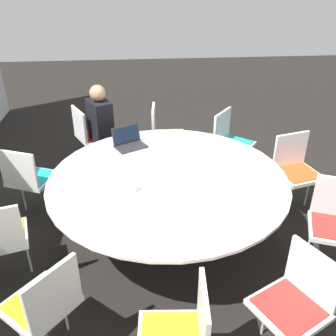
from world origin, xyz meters
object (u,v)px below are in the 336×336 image
Objects in this scene: chair_0 at (90,133)px; laptop at (129,142)px; chair_5 at (297,298)px; chair_3 at (44,301)px; chair_8 at (230,139)px; chair_1 at (28,176)px; chair_7 at (295,166)px; chair_9 at (163,132)px; chair_6 at (336,218)px; coffee_cup at (132,187)px; person_0 at (102,124)px; chair_4 at (182,333)px.

laptop is (-0.89, -0.54, 0.26)m from chair_0.
laptop reaches higher than chair_5.
chair_3 is 3.08m from chair_8.
chair_1 and chair_3 have the same top height.
chair_7 is 1.76m from chair_9.
laptop is at bearing -12.18° from chair_6.
chair_3 is 1.20m from coffee_cup.
chair_0 is 3.16m from chair_6.
chair_6 is at bearing -99.04° from coffee_cup.
coffee_cup is at bearing 12.36° from chair_6.
chair_8 is (0.78, 0.56, 0.00)m from chair_7.
chair_8 and chair_9 have the same top height.
chair_7 is 1.95m from coffee_cup.
chair_7 is at bearing -48.61° from chair_5.
person_0 is at bearing -38.76° from chair_7.
chair_4 is at bearing 76.69° from chair_5.
coffee_cup is at bearing -115.63° from laptop.
chair_3 and chair_4 have the same top height.
chair_3 is 1.00× the size of chair_6.
chair_0 is 1.00× the size of chair_6.
chair_4 is 1.00× the size of chair_9.
chair_6 is at bearing -66.83° from chair_5.
chair_5 is 2.15× the size of laptop.
chair_9 is 0.71× the size of person_0.
chair_3 is 2.51m from chair_6.
chair_6 is 1.00× the size of chair_7.
chair_1 is at bearing 2.32° from chair_6.
person_0 is 0.80m from laptop.
chair_1 reaches higher than coffee_cup.
person_0 is at bearing 35.55° from chair_3.
chair_7 is 1.00× the size of chair_8.
chair_1 and chair_7 have the same top height.
chair_4 is at bearing -167.57° from coffee_cup.
chair_0 and chair_7 have the same top height.
chair_1 is 2.15× the size of laptop.
chair_7 is 10.21× the size of coffee_cup.
chair_6 is 2.15× the size of laptop.
coffee_cup is at bearing -10.12° from chair_0.
person_0 reaches higher than chair_0.
chair_4 is 1.00× the size of chair_8.
chair_3 is at bearing -28.20° from chair_0.
coffee_cup is (1.12, 1.11, 0.25)m from chair_5.
chair_9 is (1.03, -1.53, 0.00)m from chair_1.
chair_0 is at bearing 39.58° from chair_3.
chair_1 is 1.80m from chair_3.
chair_0 is at bearing 17.26° from coffee_cup.
chair_7 reaches higher than coffee_cup.
chair_3 is 1.00× the size of chair_7.
laptop is (0.25, 1.84, 0.26)m from chair_7.
chair_4 is 1.00× the size of chair_5.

